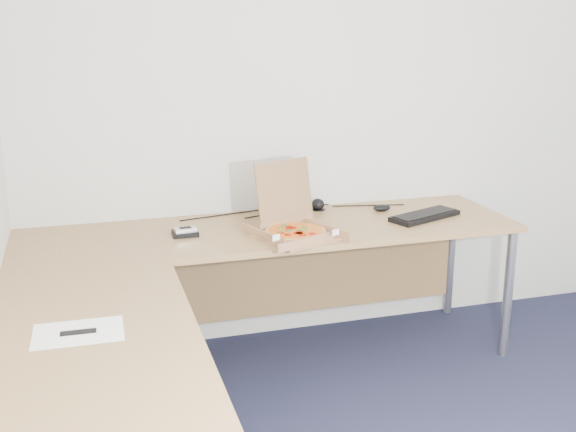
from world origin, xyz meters
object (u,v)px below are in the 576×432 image
object	(u,v)px
drinking_glass	(302,204)
pizza_box	(294,228)
desk	(226,267)
keyboard	(425,216)
wallet	(185,233)

from	to	relation	value
drinking_glass	pizza_box	bearing A→B (deg)	-113.63
desk	keyboard	size ratio (longest dim) A/B	6.21
pizza_box	keyboard	bearing A→B (deg)	-13.61
keyboard	pizza_box	bearing A→B (deg)	166.93
drinking_glass	keyboard	bearing A→B (deg)	-20.87
pizza_box	drinking_glass	world-z (taller)	pizza_box
desk	pizza_box	world-z (taller)	pizza_box
pizza_box	wallet	world-z (taller)	pizza_box
drinking_glass	keyboard	xyz separation A→B (m)	(0.60, -0.23, -0.05)
desk	pizza_box	xyz separation A→B (m)	(0.39, 0.26, 0.07)
keyboard	wallet	world-z (taller)	keyboard
desk	wallet	world-z (taller)	wallet
pizza_box	drinking_glass	xyz separation A→B (m)	(0.15, 0.34, 0.02)
pizza_box	drinking_glass	distance (m)	0.37
pizza_box	wallet	distance (m)	0.53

